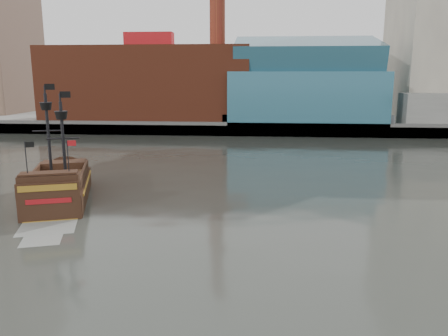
{
  "coord_description": "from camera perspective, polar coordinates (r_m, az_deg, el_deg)",
  "views": [
    {
      "loc": [
        1.51,
        -19.92,
        11.15
      ],
      "look_at": [
        -1.42,
        13.86,
        4.0
      ],
      "focal_mm": 35.0,
      "sensor_mm": 36.0,
      "label": 1
    }
  ],
  "objects": [
    {
      "name": "ground",
      "position": [
        22.88,
        0.57,
        -17.26
      ],
      "size": [
        400.0,
        400.0,
        0.0
      ],
      "primitive_type": "plane",
      "color": "#2A2D28",
      "rests_on": "ground"
    },
    {
      "name": "promenade_far",
      "position": [
        112.39,
        4.19,
        6.69
      ],
      "size": [
        220.0,
        60.0,
        2.0
      ],
      "primitive_type": "cube",
      "color": "slate",
      "rests_on": "ground"
    },
    {
      "name": "seawall",
      "position": [
        83.02,
        3.89,
        5.06
      ],
      "size": [
        220.0,
        1.0,
        2.6
      ],
      "primitive_type": "cube",
      "color": "#4C4C49",
      "rests_on": "ground"
    },
    {
      "name": "skyline",
      "position": [
        105.41,
        7.32,
        19.12
      ],
      "size": [
        149.0,
        45.0,
        62.0
      ],
      "color": "#7C5D4A",
      "rests_on": "promenade_far"
    },
    {
      "name": "pirate_ship",
      "position": [
        42.28,
        -20.75,
        -2.75
      ],
      "size": [
        8.94,
        15.67,
        11.25
      ],
      "rotation": [
        0.0,
        0.0,
        0.32
      ],
      "color": "black",
      "rests_on": "ground"
    }
  ]
}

